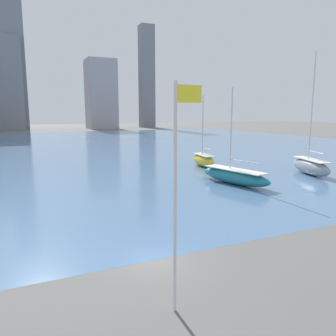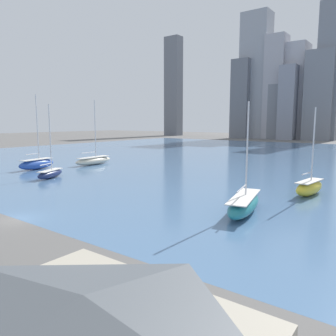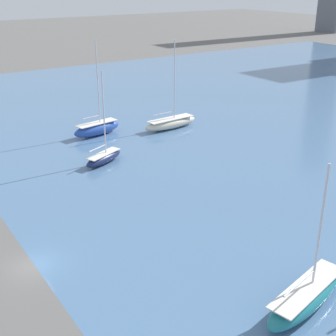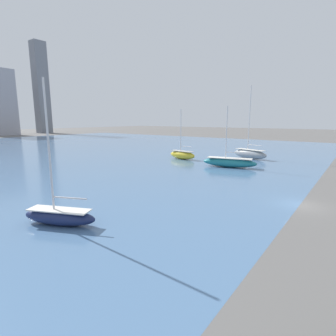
{
  "view_description": "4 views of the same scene",
  "coord_description": "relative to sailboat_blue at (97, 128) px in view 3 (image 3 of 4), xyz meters",
  "views": [
    {
      "loc": [
        -6.67,
        -16.82,
        8.58
      ],
      "look_at": [
        6.19,
        11.59,
        3.32
      ],
      "focal_mm": 35.0,
      "sensor_mm": 36.0,
      "label": 1
    },
    {
      "loc": [
        30.65,
        -16.03,
        9.51
      ],
      "look_at": [
        6.69,
        15.88,
        3.89
      ],
      "focal_mm": 35.0,
      "sensor_mm": 36.0,
      "label": 2
    },
    {
      "loc": [
        35.43,
        -9.46,
        23.57
      ],
      "look_at": [
        -5.72,
        17.91,
        3.24
      ],
      "focal_mm": 50.0,
      "sensor_mm": 36.0,
      "label": 3
    },
    {
      "loc": [
        -30.39,
        -4.66,
        9.15
      ],
      "look_at": [
        -0.53,
        17.44,
        2.23
      ],
      "focal_mm": 28.0,
      "sensor_mm": 36.0,
      "label": 4
    }
  ],
  "objects": [
    {
      "name": "sailboat_navy",
      "position": [
        11.52,
        -4.55,
        -0.28
      ],
      "size": [
        4.43,
        6.94,
        12.47
      ],
      "rotation": [
        0.0,
        0.0,
        0.42
      ],
      "color": "#19234C",
      "rests_on": "harbor_water"
    },
    {
      "name": "sailboat_teal",
      "position": [
        46.97,
        -4.96,
        -0.16
      ],
      "size": [
        4.69,
        10.6,
        11.62
      ],
      "rotation": [
        0.0,
        0.0,
        0.22
      ],
      "color": "#1E757F",
      "rests_on": "harbor_water"
    },
    {
      "name": "sailboat_blue",
      "position": [
        0.0,
        0.0,
        0.0
      ],
      "size": [
        3.71,
        8.71,
        14.94
      ],
      "rotation": [
        0.0,
        0.0,
        0.17
      ],
      "color": "#284CA8",
      "rests_on": "harbor_water"
    },
    {
      "name": "sailboat_cream",
      "position": [
        3.53,
        11.75,
        -0.18
      ],
      "size": [
        3.15,
        10.37,
        14.34
      ],
      "rotation": [
        0.0,
        0.0,
        0.07
      ],
      "color": "beige",
      "rests_on": "harbor_water"
    },
    {
      "name": "ground_plane",
      "position": [
        30.06,
        -20.53,
        -1.14
      ],
      "size": [
        500.0,
        500.0,
        0.0
      ],
      "primitive_type": "plane",
      "color": "#605E5B"
    }
  ]
}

